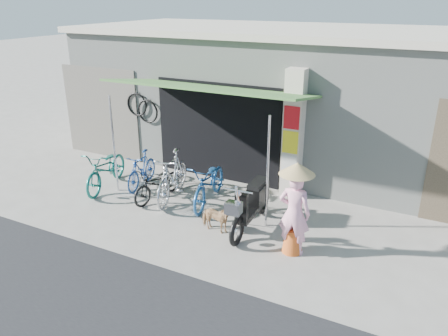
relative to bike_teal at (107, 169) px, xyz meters
The scene contains 13 objects.
ground 3.44m from the bike_teal, 12.98° to the right, with size 80.00×80.00×0.00m, color #9C968D.
bicycle_shop 5.61m from the bike_teal, 52.54° to the left, with size 12.30×5.30×3.66m.
shop_pillar 4.60m from the bike_teal, 21.96° to the left, with size 0.42×0.44×3.00m.
awning 3.26m from the bike_teal, 19.63° to the left, with size 4.60×1.88×2.72m.
neighbour_left 2.61m from the bike_teal, 132.64° to the left, with size 2.60×0.06×2.60m, color #6B665B.
bike_teal is the anchor object (origin of this frame).
bike_blue 0.85m from the bike_teal, 33.15° to the left, with size 0.42×1.48×0.89m, color #214A98.
bike_black 1.51m from the bike_teal, ahead, with size 0.53×1.52×0.80m, color black.
bike_silver 1.82m from the bike_teal, ahead, with size 0.54×1.91×1.15m, color silver.
bike_navy 2.70m from the bike_teal, ahead, with size 0.67×1.92×1.01m, color #1E508B.
street_dog 3.49m from the bike_teal, 11.94° to the right, with size 0.32×0.70×0.59m, color #93664E.
moped 3.99m from the bike_teal, ahead, with size 0.58×2.03×1.15m.
nun 5.10m from the bike_teal, ahead, with size 0.64×0.64×1.78m.
Camera 1 is at (3.77, -6.79, 4.45)m, focal length 35.00 mm.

